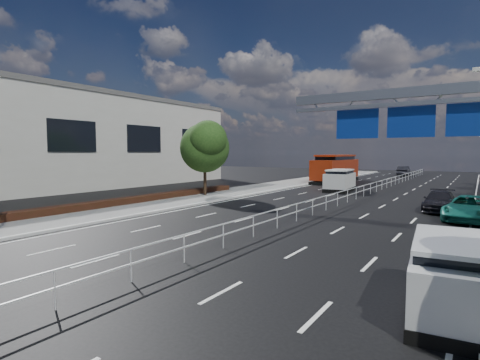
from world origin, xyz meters
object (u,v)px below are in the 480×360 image
Objects in this scene: overhead_gantry at (429,114)px; parked_car_dark at (440,201)px; white_minivan at (340,180)px; near_car_silver at (340,179)px; red_bus at (336,168)px; silver_minivan at (453,277)px; parked_car_teal at (470,208)px; near_car_dark at (404,171)px.

parked_car_dark is (-0.24, 9.78, -4.93)m from overhead_gantry.
overhead_gantry reaches higher than parked_car_dark.
near_car_silver is (-2.31, 7.04, -0.39)m from white_minivan.
red_bus is 3.00× the size of near_car_silver.
red_bus is 2.67× the size of silver_minivan.
overhead_gantry is 10.96m from parked_car_dark.
red_bus is 2.36× the size of parked_car_teal.
near_car_dark is 44.34m from parked_car_teal.
near_car_silver is at bearing 78.01° from near_car_dark.
red_bus reaches higher than white_minivan.
parked_car_dark is (14.00, -20.39, -1.22)m from red_bus.
near_car_silver is 20.33m from parked_car_dark.
near_car_dark is at bearing 74.15° from red_bus.
white_minivan is 1.02× the size of parked_car_teal.
red_bus is 24.76m from parked_car_dark.
overhead_gantry is 0.84× the size of red_bus.
silver_minivan is at bearing -68.66° from red_bus.
overhead_gantry is 50.81m from near_car_dark.
parked_car_teal is at bearing -60.10° from parked_car_dark.
parked_car_teal is (13.93, -19.36, 0.02)m from near_car_silver.
silver_minivan is (1.56, -8.05, -4.71)m from overhead_gantry.
near_car_silver is 23.85m from parked_car_teal.
near_car_dark is 1.07× the size of parked_car_dark.
silver_minivan is 0.99× the size of parked_car_dark.
red_bus is at bearing 123.86° from parked_car_dark.
overhead_gantry is 2.52× the size of near_car_silver.
near_car_dark is 0.96× the size of parked_car_teal.
overhead_gantry reaches higher than white_minivan.
red_bus is 2.64× the size of parked_car_dark.
white_minivan is at bearing -70.52° from red_bus.
near_car_dark reaches higher than parked_car_dark.
parked_car_dark is (-1.80, 17.83, -0.23)m from silver_minivan.
near_car_dark is at bearing -96.15° from near_car_silver.
overhead_gantry reaches higher than near_car_silver.
near_car_dark is at bearing 100.35° from overhead_gantry.
parked_car_teal is (11.62, -12.32, -0.37)m from white_minivan.
red_bus is at bearing 107.06° from silver_minivan.
overhead_gantry is 1.95× the size of white_minivan.
overhead_gantry is at bearing 95.57° from silver_minivan.
near_car_dark is 1.09× the size of silver_minivan.
white_minivan is at bearing 107.81° from silver_minivan.
overhead_gantry is 2.24× the size of silver_minivan.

